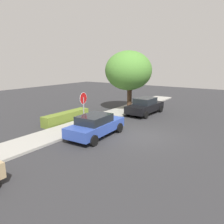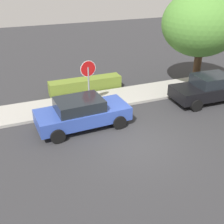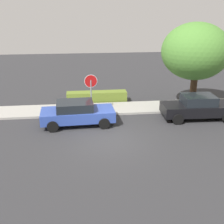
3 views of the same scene
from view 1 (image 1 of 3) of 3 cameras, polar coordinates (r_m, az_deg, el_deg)
name	(u,v)px [view 1 (image 1 of 3)]	position (r m, az deg, el deg)	size (l,w,h in m)	color
ground_plane	(139,136)	(14.12, 7.03, -6.20)	(60.00, 60.00, 0.00)	#2D2D30
sidewalk_curb	(85,124)	(16.58, -7.17, -3.09)	(32.00, 2.25, 0.14)	#9E9B93
stop_sign	(84,104)	(15.29, -7.45, 2.16)	(0.82, 0.12, 2.58)	gray
parked_car_blue	(96,125)	(13.75, -4.32, -3.47)	(4.30, 2.12, 1.42)	#2D479E
parked_car_black	(145,106)	(19.99, 8.63, 1.58)	(4.49, 2.05, 1.49)	black
street_tree_near_corner	(128,71)	(20.79, 4.31, 10.69)	(4.37, 4.37, 5.68)	#422D1E
front_yard_hedge	(66,117)	(17.45, -11.80, -1.34)	(4.32, 0.84, 0.80)	olive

